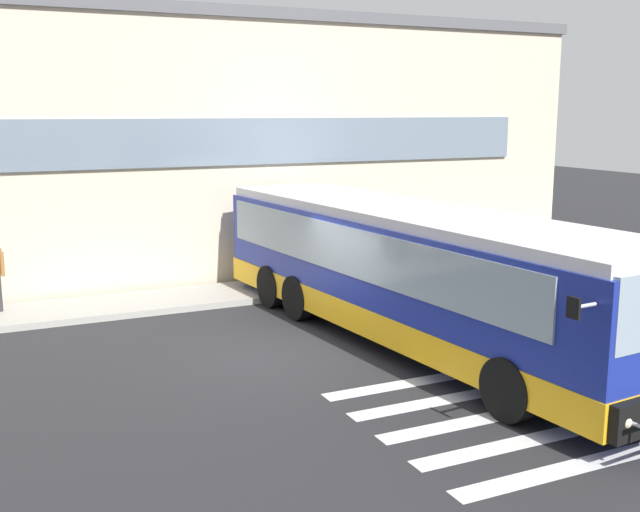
# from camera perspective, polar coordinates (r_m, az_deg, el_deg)

# --- Properties ---
(ground_plane) EXTENTS (80.00, 90.00, 0.02)m
(ground_plane) POSITION_cam_1_polar(r_m,az_deg,el_deg) (14.78, -2.94, -7.38)
(ground_plane) COLOR #232326
(ground_plane) RESTS_ON ground
(bay_paint_stripes) EXTENTS (4.40, 3.96, 0.01)m
(bay_paint_stripes) POSITION_cam_1_polar(r_m,az_deg,el_deg) (12.32, 13.63, -11.41)
(bay_paint_stripes) COLOR silver
(bay_paint_stripes) RESTS_ON ground
(terminal_building) EXTENTS (25.73, 13.80, 7.21)m
(terminal_building) POSITION_cam_1_polar(r_m,az_deg,el_deg) (25.10, -14.81, 8.19)
(terminal_building) COLOR beige
(terminal_building) RESTS_ON ground
(boarding_curb) EXTENTS (27.93, 2.00, 0.15)m
(boarding_curb) POSITION_cam_1_polar(r_m,az_deg,el_deg) (19.12, -8.43, -2.99)
(boarding_curb) COLOR #9E9B93
(boarding_curb) RESTS_ON ground
(bus_main_foreground) EXTENTS (3.63, 12.24, 2.70)m
(bus_main_foreground) POSITION_cam_1_polar(r_m,az_deg,el_deg) (15.32, 6.90, -1.57)
(bus_main_foreground) COLOR navy
(bus_main_foreground) RESTS_ON ground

